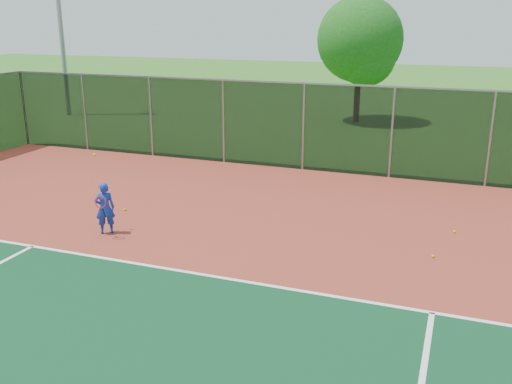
# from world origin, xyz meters

# --- Properties ---
(court_apron) EXTENTS (30.00, 20.00, 0.02)m
(court_apron) POSITION_xyz_m (0.00, 2.00, 0.01)
(court_apron) COLOR maroon
(court_apron) RESTS_ON ground
(fence_back) EXTENTS (30.00, 0.06, 3.03)m
(fence_back) POSITION_xyz_m (0.00, 12.00, 1.56)
(fence_back) COLOR black
(fence_back) RESTS_ON court_apron
(tennis_player) EXTENTS (0.59, 0.68, 1.99)m
(tennis_player) POSITION_xyz_m (-5.87, 4.35, 0.68)
(tennis_player) COLOR #1232AE
(tennis_player) RESTS_ON court_apron
(practice_ball_1) EXTENTS (0.07, 0.07, 0.07)m
(practice_ball_1) POSITION_xyz_m (-6.39, 5.97, 0.06)
(practice_ball_1) COLOR gold
(practice_ball_1) RESTS_ON court_apron
(practice_ball_2) EXTENTS (0.07, 0.07, 0.07)m
(practice_ball_2) POSITION_xyz_m (2.24, 7.36, 0.06)
(practice_ball_2) COLOR gold
(practice_ball_2) RESTS_ON court_apron
(practice_ball_3) EXTENTS (0.07, 0.07, 0.07)m
(practice_ball_3) POSITION_xyz_m (1.84, 5.59, 0.06)
(practice_ball_3) COLOR gold
(practice_ball_3) RESTS_ON court_apron
(tree_back_left) EXTENTS (4.21, 4.21, 6.19)m
(tree_back_left) POSITION_xyz_m (-2.94, 22.07, 3.88)
(tree_back_left) COLOR #372114
(tree_back_left) RESTS_ON ground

